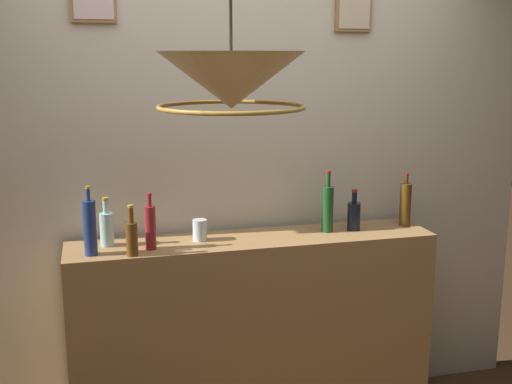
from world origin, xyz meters
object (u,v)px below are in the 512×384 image
object	(u,v)px
glass_tumbler_rocks	(200,230)
liquor_bottle_amaro	(90,227)
liquor_bottle_rum	(405,204)
liquor_bottle_scotch	(150,227)
liquor_bottle_brandy	(132,237)
liquor_bottle_tequila	(107,228)
liquor_bottle_vermouth	(328,208)
liquor_bottle_vodka	(354,215)
pendant_lamp	(231,82)

from	to	relation	value
glass_tumbler_rocks	liquor_bottle_amaro	bearing A→B (deg)	-168.44
liquor_bottle_rum	liquor_bottle_scotch	xyz separation A→B (m)	(-1.38, -0.09, -0.01)
liquor_bottle_brandy	liquor_bottle_tequila	bearing A→B (deg)	119.46
liquor_bottle_amaro	liquor_bottle_tequila	world-z (taller)	liquor_bottle_amaro
liquor_bottle_scotch	liquor_bottle_tequila	distance (m)	0.23
liquor_bottle_scotch	liquor_bottle_vermouth	bearing A→B (deg)	4.80
liquor_bottle_amaro	liquor_bottle_tequila	bearing A→B (deg)	59.54
liquor_bottle_rum	liquor_bottle_scotch	world-z (taller)	liquor_bottle_rum
liquor_bottle_brandy	liquor_bottle_scotch	bearing A→B (deg)	40.92
liquor_bottle_amaro	liquor_bottle_brandy	distance (m)	0.20
liquor_bottle_rum	liquor_bottle_vermouth	bearing A→B (deg)	-178.34
liquor_bottle_vermouth	glass_tumbler_rocks	world-z (taller)	liquor_bottle_vermouth
liquor_bottle_vodka	pendant_lamp	size ratio (longest dim) A/B	0.37
liquor_bottle_rum	liquor_bottle_vodka	distance (m)	0.31
liquor_bottle_vermouth	liquor_bottle_scotch	bearing A→B (deg)	-175.20
liquor_bottle_brandy	liquor_bottle_tequila	world-z (taller)	same
liquor_bottle_scotch	liquor_bottle_tequila	size ratio (longest dim) A/B	1.14
liquor_bottle_vodka	liquor_bottle_amaro	bearing A→B (deg)	-176.05
liquor_bottle_tequila	glass_tumbler_rocks	distance (m)	0.45
liquor_bottle_brandy	liquor_bottle_vodka	bearing A→B (deg)	7.41
liquor_bottle_rum	liquor_bottle_brandy	xyz separation A→B (m)	(-1.47, -0.17, -0.03)
liquor_bottle_vodka	liquor_bottle_tequila	world-z (taller)	liquor_bottle_tequila
liquor_bottle_rum	liquor_bottle_tequila	distance (m)	1.58
liquor_bottle_amaro	glass_tumbler_rocks	world-z (taller)	liquor_bottle_amaro
liquor_bottle_vermouth	liquor_bottle_tequila	xyz separation A→B (m)	(-1.13, 0.03, -0.04)
liquor_bottle_scotch	liquor_bottle_vermouth	distance (m)	0.93
liquor_bottle_rum	pendant_lamp	xyz separation A→B (m)	(-1.13, -0.80, 0.70)
liquor_bottle_rum	liquor_bottle_tequila	world-z (taller)	liquor_bottle_rum
liquor_bottle_tequila	glass_tumbler_rocks	world-z (taller)	liquor_bottle_tequila
glass_tumbler_rocks	liquor_bottle_rum	bearing A→B (deg)	0.26
liquor_bottle_vermouth	pendant_lamp	bearing A→B (deg)	-130.96
liquor_bottle_vodka	liquor_bottle_tequila	distance (m)	1.27
liquor_bottle_amaro	liquor_bottle_vodka	world-z (taller)	liquor_bottle_amaro
liquor_bottle_amaro	liquor_bottle_vodka	bearing A→B (deg)	3.95
liquor_bottle_scotch	glass_tumbler_rocks	bearing A→B (deg)	18.87
pendant_lamp	liquor_bottle_brandy	bearing A→B (deg)	118.35
glass_tumbler_rocks	liquor_bottle_tequila	bearing A→B (deg)	177.09
liquor_bottle_rum	glass_tumbler_rocks	size ratio (longest dim) A/B	2.70
liquor_bottle_vermouth	pendant_lamp	distance (m)	1.25
liquor_bottle_vermouth	glass_tumbler_rocks	distance (m)	0.68
liquor_bottle_rum	liquor_bottle_vodka	world-z (taller)	liquor_bottle_rum
liquor_bottle_rum	glass_tumbler_rocks	distance (m)	1.13
liquor_bottle_vermouth	liquor_bottle_tequila	distance (m)	1.13
liquor_bottle_vodka	liquor_bottle_tequila	bearing A→B (deg)	178.29
liquor_bottle_scotch	pendant_lamp	size ratio (longest dim) A/B	0.47
liquor_bottle_rum	liquor_bottle_tequila	bearing A→B (deg)	179.35
liquor_bottle_amaro	liquor_bottle_rum	bearing A→B (deg)	3.91
liquor_bottle_rum	liquor_bottle_tequila	xyz separation A→B (m)	(-1.58, 0.02, -0.03)
liquor_bottle_rum	liquor_bottle_amaro	size ratio (longest dim) A/B	0.88
pendant_lamp	liquor_bottle_amaro	bearing A→B (deg)	127.32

